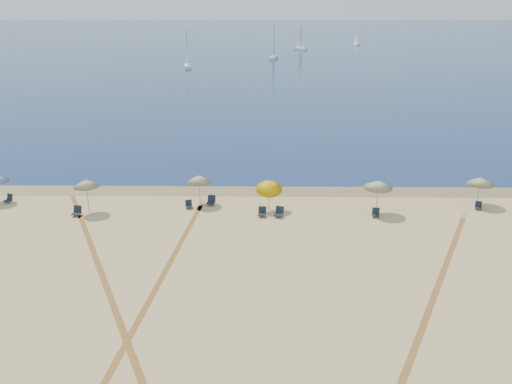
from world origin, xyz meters
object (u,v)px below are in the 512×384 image
(umbrella_1, at_px, (86,183))
(sailboat_3, at_px, (187,56))
(chair_6, at_px, (279,212))
(umbrella_3, at_px, (269,186))
(chair_5, at_px, (262,212))
(chair_2, at_px, (77,211))
(chair_8, at_px, (478,206))
(sailboat_0, at_px, (274,48))
(chair_3, at_px, (189,205))
(chair_4, at_px, (211,201))
(umbrella_4, at_px, (378,184))
(chair_7, at_px, (376,213))
(sailboat_1, at_px, (300,42))
(chair_1, at_px, (9,199))
(umbrella_5, at_px, (480,181))
(sailboat_2, at_px, (356,38))
(umbrella_2, at_px, (199,179))

(umbrella_1, xyz_separation_m, sailboat_3, (-4.66, 90.33, 0.35))
(chair_6, bearing_deg, umbrella_3, 137.29)
(umbrella_1, xyz_separation_m, chair_5, (13.03, -0.71, -1.95))
(chair_2, height_order, chair_5, chair_2)
(chair_8, relative_size, sailboat_0, 0.08)
(sailboat_0, bearing_deg, chair_3, -86.21)
(umbrella_3, height_order, chair_4, umbrella_3)
(umbrella_1, xyz_separation_m, chair_8, (29.45, 0.90, -1.99))
(umbrella_4, relative_size, chair_3, 3.76)
(chair_8, bearing_deg, chair_7, -148.31)
(sailboat_0, xyz_separation_m, sailboat_1, (8.94, 27.80, -0.31))
(chair_1, xyz_separation_m, chair_5, (19.91, -2.55, 0.01))
(umbrella_4, relative_size, umbrella_5, 1.14)
(chair_6, bearing_deg, chair_5, -164.85)
(chair_2, relative_size, sailboat_1, 0.09)
(umbrella_3, xyz_separation_m, chair_3, (-6.11, 0.29, -1.62))
(sailboat_2, bearing_deg, chair_4, -111.25)
(chair_6, bearing_deg, chair_1, -169.21)
(chair_5, xyz_separation_m, sailboat_0, (2.75, 110.96, 2.51))
(chair_1, distance_m, chair_6, 21.32)
(umbrella_5, xyz_separation_m, chair_1, (-36.62, -0.03, -1.65))
(sailboat_0, bearing_deg, chair_5, -83.26)
(chair_3, bearing_deg, chair_5, -29.06)
(chair_3, distance_m, sailboat_2, 160.51)
(umbrella_2, distance_m, chair_2, 9.33)
(umbrella_4, bearing_deg, umbrella_5, 12.42)
(umbrella_5, relative_size, chair_5, 3.13)
(umbrella_1, relative_size, umbrella_5, 1.14)
(chair_2, bearing_deg, chair_3, 17.00)
(chair_4, relative_size, chair_5, 1.11)
(chair_2, xyz_separation_m, chair_8, (30.09, 1.67, -0.05))
(chair_3, xyz_separation_m, chair_5, (5.61, -1.55, 0.04))
(chair_2, relative_size, chair_6, 0.87)
(chair_6, relative_size, sailboat_0, 0.09)
(umbrella_2, relative_size, umbrella_4, 0.91)
(sailboat_2, bearing_deg, umbrella_2, -111.59)
(umbrella_3, relative_size, sailboat_0, 0.27)
(chair_2, distance_m, sailboat_2, 164.15)
(umbrella_4, height_order, sailboat_0, sailboat_0)
(umbrella_5, bearing_deg, umbrella_3, -175.35)
(umbrella_1, relative_size, umbrella_4, 1.00)
(sailboat_3, bearing_deg, chair_7, -84.29)
(chair_2, relative_size, chair_8, 1.06)
(chair_6, bearing_deg, chair_7, 18.28)
(chair_3, bearing_deg, chair_8, -13.49)
(chair_5, height_order, sailboat_2, sailboat_2)
(chair_3, relative_size, chair_5, 0.95)
(sailboat_3, bearing_deg, chair_5, -89.24)
(chair_2, bearing_deg, umbrella_2, 22.11)
(umbrella_5, height_order, chair_4, umbrella_5)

